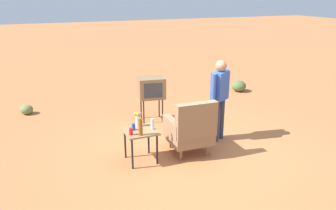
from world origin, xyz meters
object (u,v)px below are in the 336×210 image
at_px(side_table, 140,135).
at_px(bottle_short_clear, 153,124).
at_px(armchair, 191,129).
at_px(tv_on_stand, 151,88).
at_px(flower_vase, 138,118).
at_px(bottle_tall_amber, 141,127).
at_px(soda_can_blue, 133,127).
at_px(person_standing, 219,96).
at_px(soda_can_red, 131,131).

height_order(side_table, bottle_short_clear, bottle_short_clear).
relative_size(armchair, tv_on_stand, 1.03).
distance_m(side_table, flower_vase, 0.31).
xyz_separation_m(side_table, bottle_tall_amber, (0.06, 0.20, 0.23)).
height_order(tv_on_stand, soda_can_blue, tv_on_stand).
bearing_deg(bottle_tall_amber, soda_can_blue, -79.24).
height_order(soda_can_blue, flower_vase, flower_vase).
relative_size(soda_can_blue, flower_vase, 0.46).
bearing_deg(armchair, flower_vase, -17.26).
xyz_separation_m(armchair, soda_can_blue, (1.05, -0.14, 0.15)).
xyz_separation_m(bottle_short_clear, flower_vase, (0.19, -0.24, 0.05)).
xyz_separation_m(armchair, bottle_short_clear, (0.73, -0.05, 0.19)).
xyz_separation_m(person_standing, soda_can_blue, (1.84, 0.23, -0.29)).
height_order(person_standing, bottle_short_clear, person_standing).
bearing_deg(person_standing, soda_can_red, 11.98).
height_order(tv_on_stand, bottle_tall_amber, tv_on_stand).
bearing_deg(soda_can_red, bottle_short_clear, -167.48).
height_order(bottle_tall_amber, soda_can_red, bottle_tall_amber).
xyz_separation_m(person_standing, bottle_tall_amber, (1.80, 0.48, -0.20)).
distance_m(tv_on_stand, person_standing, 1.77).
relative_size(side_table, bottle_tall_amber, 1.96).
bearing_deg(bottle_short_clear, side_table, -8.53).
distance_m(person_standing, bottle_short_clear, 1.58).
xyz_separation_m(side_table, flower_vase, (-0.03, -0.21, 0.23)).
relative_size(bottle_short_clear, flower_vase, 0.75).
distance_m(side_table, bottle_short_clear, 0.29).
distance_m(person_standing, soda_can_blue, 1.88).
distance_m(side_table, soda_can_blue, 0.19).
height_order(tv_on_stand, soda_can_red, tv_on_stand).
distance_m(side_table, person_standing, 1.82).
bearing_deg(soda_can_red, tv_on_stand, -118.70).
bearing_deg(person_standing, soda_can_blue, 7.07).
distance_m(soda_can_blue, bottle_tall_amber, 0.28).
bearing_deg(soda_can_red, person_standing, -168.02).
bearing_deg(flower_vase, soda_can_red, 55.19).
distance_m(person_standing, flower_vase, 1.73).
distance_m(soda_can_red, flower_vase, 0.41).
bearing_deg(soda_can_blue, bottle_short_clear, 164.31).
bearing_deg(flower_vase, bottle_tall_amber, 78.42).
relative_size(side_table, flower_vase, 2.22).
bearing_deg(side_table, tv_on_stand, -115.30).
bearing_deg(soda_can_blue, flower_vase, -131.56).
bearing_deg(tv_on_stand, soda_can_red, 61.30).
bearing_deg(soda_can_blue, person_standing, -172.93).
distance_m(tv_on_stand, bottle_tall_amber, 2.22).
xyz_separation_m(bottle_tall_amber, flower_vase, (-0.08, -0.40, -0.00)).
bearing_deg(person_standing, side_table, 9.36).
xyz_separation_m(side_table, person_standing, (-1.74, -0.29, 0.43)).
height_order(side_table, person_standing, person_standing).
relative_size(person_standing, soda_can_red, 13.44).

